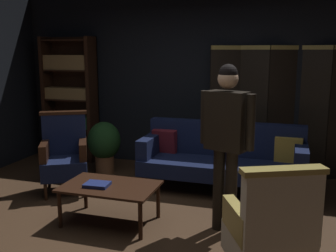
{
  "coord_description": "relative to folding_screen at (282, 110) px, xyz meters",
  "views": [
    {
      "loc": [
        1.35,
        -3.52,
        1.83
      ],
      "look_at": [
        0.0,
        0.8,
        0.95
      ],
      "focal_mm": 41.71,
      "sensor_mm": 36.0,
      "label": 1
    }
  ],
  "objects": [
    {
      "name": "back_wall",
      "position": [
        -1.26,
        0.13,
        0.41
      ],
      "size": [
        7.2,
        0.1,
        2.8
      ],
      "primitive_type": "cube",
      "color": "black",
      "rests_on": "ground_plane"
    },
    {
      "name": "bookshelf",
      "position": [
        -3.41,
        -0.13,
        0.1
      ],
      "size": [
        0.9,
        0.32,
        2.05
      ],
      "color": "black",
      "rests_on": "ground_plane"
    },
    {
      "name": "folding_screen",
      "position": [
        0.0,
        0.0,
        0.0
      ],
      "size": [
        2.07,
        0.4,
        1.9
      ],
      "color": "black",
      "rests_on": "ground_plane"
    },
    {
      "name": "book_navy_cloth",
      "position": [
        -1.8,
        -2.32,
        -0.55
      ],
      "size": [
        0.27,
        0.21,
        0.03
      ],
      "primitive_type": "cube",
      "rotation": [
        0.0,
        0.0,
        0.07
      ],
      "color": "navy",
      "rests_on": "coffee_table"
    },
    {
      "name": "ground_plane",
      "position": [
        -1.26,
        -2.32,
        -0.99
      ],
      "size": [
        10.0,
        10.0,
        0.0
      ],
      "primitive_type": "plane",
      "color": "#3D2819"
    },
    {
      "name": "armchair_wing_left",
      "position": [
        -2.67,
        -1.54,
        -0.5
      ],
      "size": [
        0.79,
        0.78,
        1.04
      ],
      "color": "black",
      "rests_on": "ground_plane"
    },
    {
      "name": "potted_plant",
      "position": [
        -2.52,
        -0.7,
        -0.53
      ],
      "size": [
        0.49,
        0.49,
        0.79
      ],
      "color": "brown",
      "rests_on": "ground_plane"
    },
    {
      "name": "coffee_table",
      "position": [
        -1.68,
        -2.25,
        -0.61
      ],
      "size": [
        1.0,
        0.64,
        0.42
      ],
      "color": "black",
      "rests_on": "ground_plane"
    },
    {
      "name": "standing_figure",
      "position": [
        -0.48,
        -2.08,
        0.04
      ],
      "size": [
        0.56,
        0.33,
        1.7
      ],
      "color": "black",
      "rests_on": "ground_plane"
    },
    {
      "name": "armchair_gilt_accent",
      "position": [
        0.01,
        -3.02,
        -0.5
      ],
      "size": [
        0.77,
        0.77,
        1.04
      ],
      "color": "tan",
      "rests_on": "ground_plane"
    },
    {
      "name": "velvet_couch",
      "position": [
        -0.71,
        -0.87,
        -0.53
      ],
      "size": [
        2.12,
        0.78,
        0.88
      ],
      "color": "black",
      "rests_on": "ground_plane"
    }
  ]
}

